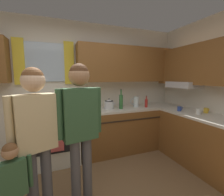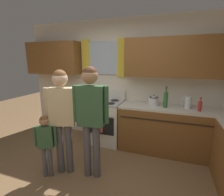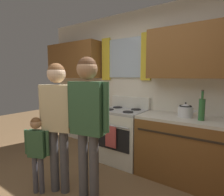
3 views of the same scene
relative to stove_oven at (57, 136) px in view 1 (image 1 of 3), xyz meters
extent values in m
cube|color=silver|center=(0.32, 0.36, 0.83)|extent=(4.60, 0.10, 2.60)
cube|color=silver|center=(-0.13, 0.29, 1.33)|extent=(0.66, 0.03, 0.70)
cube|color=yellow|center=(-0.55, 0.28, 1.33)|extent=(0.18, 0.04, 0.80)
cube|color=yellow|center=(0.29, 0.28, 1.33)|extent=(0.18, 0.04, 0.80)
cube|color=brown|center=(1.52, 0.15, 1.33)|extent=(2.20, 0.32, 0.72)
cube|color=brown|center=(2.46, -0.61, 1.28)|extent=(0.32, 1.53, 0.72)
cube|color=#B7B7BC|center=(2.40, -0.49, 0.91)|extent=(0.40, 0.60, 0.12)
cube|color=brown|center=(1.51, 0.00, -0.04)|extent=(2.22, 0.62, 0.86)
cube|color=beige|center=(1.51, 0.00, 0.41)|extent=(2.22, 0.62, 0.04)
cube|color=brown|center=(2.31, -1.12, -0.04)|extent=(0.62, 1.61, 0.86)
cube|color=beige|center=(2.31, -1.12, 0.41)|extent=(0.62, 1.61, 0.04)
cube|color=#2D2319|center=(1.51, -0.32, 0.25)|extent=(2.10, 0.01, 0.02)
cube|color=silver|center=(0.00, 0.00, -0.04)|extent=(0.75, 0.62, 0.86)
cube|color=black|center=(0.00, -0.32, 0.01)|extent=(0.63, 0.01, 0.36)
cylinder|color=#ADADB2|center=(0.00, -0.34, 0.23)|extent=(0.63, 0.02, 0.02)
cube|color=#ADADB2|center=(0.00, 0.00, 0.41)|extent=(0.75, 0.62, 0.04)
cube|color=silver|center=(0.00, 0.27, 0.53)|extent=(0.75, 0.08, 0.20)
cylinder|color=black|center=(-0.19, -0.14, 0.44)|extent=(0.17, 0.17, 0.01)
cylinder|color=black|center=(0.19, -0.14, 0.44)|extent=(0.17, 0.17, 0.01)
cylinder|color=black|center=(-0.19, 0.13, 0.44)|extent=(0.17, 0.17, 0.01)
cylinder|color=black|center=(0.19, 0.13, 0.44)|extent=(0.17, 0.17, 0.01)
cube|color=#CC4C4C|center=(0.00, -0.35, 0.05)|extent=(0.20, 0.02, 0.34)
cylinder|color=red|center=(1.79, -0.12, 0.52)|extent=(0.06, 0.06, 0.17)
cylinder|color=red|center=(1.79, -0.12, 0.63)|extent=(0.02, 0.02, 0.06)
cylinder|color=#3F382D|center=(1.79, -0.12, 0.67)|extent=(0.03, 0.03, 0.02)
cylinder|color=#2D6633|center=(1.23, -0.07, 0.57)|extent=(0.08, 0.08, 0.28)
cylinder|color=#2D6633|center=(1.23, -0.07, 0.76)|extent=(0.03, 0.03, 0.10)
cylinder|color=#3F382D|center=(1.23, -0.07, 0.82)|extent=(0.03, 0.03, 0.02)
cylinder|color=gold|center=(2.48, -0.95, 0.48)|extent=(0.08, 0.08, 0.09)
torus|color=gold|center=(2.53, -0.95, 0.48)|extent=(0.06, 0.01, 0.06)
cylinder|color=white|center=(2.28, -0.97, 0.48)|extent=(0.08, 0.08, 0.09)
torus|color=white|center=(2.33, -0.97, 0.49)|extent=(0.07, 0.01, 0.07)
cylinder|color=#2D479E|center=(2.17, -0.65, 0.48)|extent=(0.07, 0.07, 0.08)
torus|color=#2D479E|center=(2.22, -0.65, 0.48)|extent=(0.06, 0.01, 0.06)
cylinder|color=silver|center=(1.01, 0.03, 0.50)|extent=(0.20, 0.20, 0.14)
cone|color=silver|center=(1.01, 0.03, 0.60)|extent=(0.18, 0.18, 0.05)
sphere|color=black|center=(1.01, 0.03, 0.63)|extent=(0.02, 0.02, 0.02)
cone|color=silver|center=(1.14, 0.03, 0.53)|extent=(0.09, 0.04, 0.07)
torus|color=black|center=(1.01, 0.03, 0.59)|extent=(0.17, 0.17, 0.02)
cylinder|color=silver|center=(1.62, -0.01, 0.54)|extent=(0.11, 0.11, 0.22)
torus|color=silver|center=(1.55, -0.01, 0.55)|extent=(0.14, 0.02, 0.14)
cylinder|color=#4C4C51|center=(-0.13, -1.17, -0.07)|extent=(0.11, 0.11, 0.80)
cylinder|color=#4C4C51|center=(-0.26, -1.22, -0.07)|extent=(0.11, 0.11, 0.80)
cube|color=#D1BC8C|center=(-0.19, -1.20, 0.61)|extent=(0.40, 0.27, 0.57)
cylinder|color=#D1BC8C|center=(0.01, -1.12, 0.64)|extent=(0.07, 0.07, 0.52)
cylinder|color=#D1BC8C|center=(-0.40, -1.27, 0.64)|extent=(0.07, 0.07, 0.52)
sphere|color=beige|center=(-0.19, -1.20, 1.03)|extent=(0.22, 0.22, 0.22)
sphere|color=brown|center=(-0.19, -1.20, 1.05)|extent=(0.20, 0.20, 0.20)
cylinder|color=#4C4C51|center=(0.32, -1.13, -0.06)|extent=(0.11, 0.11, 0.82)
cylinder|color=#4C4C51|center=(0.18, -1.15, -0.06)|extent=(0.11, 0.11, 0.82)
cube|color=#335938|center=(0.25, -1.14, 0.65)|extent=(0.40, 0.23, 0.58)
cylinder|color=#335938|center=(0.47, -1.10, 0.67)|extent=(0.07, 0.07, 0.54)
cylinder|color=#335938|center=(0.03, -1.18, 0.67)|extent=(0.07, 0.07, 0.54)
sphere|color=#A87A56|center=(0.25, -1.14, 1.07)|extent=(0.23, 0.23, 0.23)
sphere|color=#4C2D19|center=(0.25, -1.14, 1.10)|extent=(0.21, 0.21, 0.21)
cube|color=#335938|center=(-0.39, -1.38, 0.18)|extent=(0.24, 0.17, 0.34)
cylinder|color=#335938|center=(-0.26, -1.32, 0.19)|extent=(0.04, 0.04, 0.31)
sphere|color=#A87A56|center=(-0.39, -1.38, 0.43)|extent=(0.13, 0.13, 0.13)
sphere|color=brown|center=(-0.39, -1.38, 0.45)|extent=(0.12, 0.12, 0.12)
camera|label=1|loc=(-0.02, -2.84, 1.05)|focal=24.66mm
camera|label=2|loc=(1.29, -3.19, 1.27)|focal=26.79mm
camera|label=3|loc=(1.59, -2.60, 0.99)|focal=28.98mm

